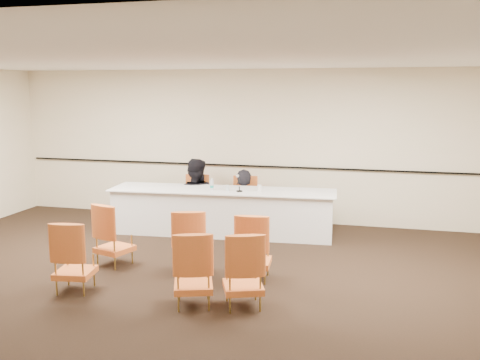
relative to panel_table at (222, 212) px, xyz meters
name	(u,v)px	position (x,y,z in m)	size (l,w,h in m)	color
floor	(182,290)	(0.27, -2.80, -0.41)	(10.00, 10.00, 0.00)	black
ceiling	(178,57)	(0.27, -2.80, 2.59)	(10.00, 10.00, 0.00)	white
wall_back	(252,146)	(0.27, 1.20, 1.09)	(10.00, 0.04, 3.00)	beige
wall_rail	(251,166)	(0.27, 1.16, 0.69)	(9.80, 0.04, 0.03)	black
panel_table	(222,212)	(0.00, 0.00, 0.00)	(4.08, 0.94, 0.82)	silver
panelist_main	(244,212)	(0.25, 0.61, -0.14)	(0.61, 0.40, 1.68)	black
panelist_main_chair	(244,202)	(0.25, 0.61, 0.07)	(0.50, 0.50, 0.95)	#BB6E21
panelist_second	(195,203)	(-0.71, 0.54, 0.01)	(0.85, 0.66, 1.75)	black
panelist_second_chair	(195,200)	(-0.71, 0.54, 0.07)	(0.50, 0.50, 0.95)	#BB6E21
papers	(246,191)	(0.44, -0.02, 0.41)	(0.30, 0.22, 0.00)	white
microphone	(239,184)	(0.35, -0.12, 0.55)	(0.10, 0.21, 0.29)	black
water_bottle	(212,184)	(-0.17, -0.07, 0.52)	(0.07, 0.07, 0.21)	teal
drinking_glass	(227,188)	(0.12, -0.07, 0.46)	(0.06, 0.06, 0.10)	silver
coffee_cup	(259,188)	(0.69, -0.02, 0.47)	(0.08, 0.08, 0.12)	white
aud_chair_front_left	(114,234)	(-1.07, -2.10, 0.07)	(0.50, 0.50, 0.95)	#BB6E21
aud_chair_front_mid	(190,241)	(0.16, -2.18, 0.07)	(0.50, 0.50, 0.95)	#BB6E21
aud_chair_front_right	(254,246)	(1.09, -2.19, 0.07)	(0.50, 0.50, 0.95)	#BB6E21
aud_chair_back_left	(74,256)	(-1.07, -3.18, 0.07)	(0.50, 0.50, 0.95)	#BB6E21
aud_chair_back_mid	(193,268)	(0.59, -3.26, 0.07)	(0.50, 0.50, 0.95)	#BB6E21
aud_chair_back_right	(243,269)	(1.18, -3.13, 0.07)	(0.50, 0.50, 0.95)	#BB6E21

